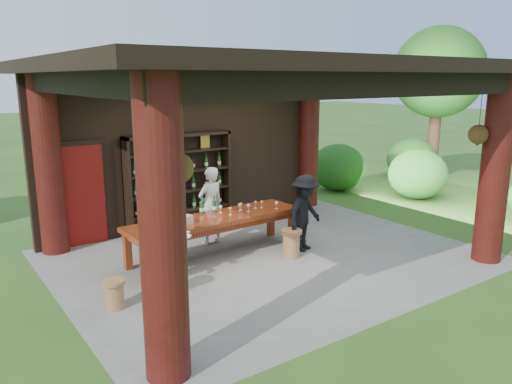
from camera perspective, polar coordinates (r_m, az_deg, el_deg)
ground at (r=9.32m, az=1.42°, el=-7.36°), size 90.00×90.00×0.00m
pavilion at (r=9.15m, az=-0.17°, el=6.02°), size 7.50×6.00×3.60m
wine_shelf at (r=10.78m, az=-8.71°, el=1.10°), size 2.38×0.36×2.09m
tasting_table at (r=9.19m, az=-4.67°, el=-3.53°), size 3.42×1.00×0.75m
stool_near_left at (r=7.84m, az=-9.72°, el=-9.57°), size 0.37×0.37×0.49m
stool_near_right at (r=9.23m, az=4.06°, el=-5.79°), size 0.39×0.39×0.52m
stool_far_left at (r=7.54m, az=-15.85°, el=-11.08°), size 0.33×0.33×0.43m
host at (r=9.86m, az=-5.21°, el=-1.56°), size 0.61×0.45×1.54m
guest_woman at (r=8.00m, az=-9.88°, el=-5.52°), size 0.82×0.71×1.45m
guest_man at (r=9.49m, az=5.61°, el=-2.39°), size 1.07×0.82×1.47m
table_bottles at (r=9.39m, az=-5.73°, el=-1.48°), size 0.34×0.14×0.31m
table_glasses at (r=9.53m, az=-1.05°, el=-1.70°), size 1.11×0.43×0.15m
napkin_basket at (r=8.77m, az=-8.17°, el=-3.16°), size 0.27×0.19×0.14m
shrubs at (r=11.64m, az=8.54°, el=-0.51°), size 16.47×7.97×1.36m
trees at (r=11.92m, az=10.01°, el=13.39°), size 21.78×11.49×4.80m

